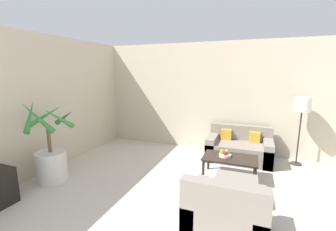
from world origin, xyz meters
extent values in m
cube|color=beige|center=(0.00, 6.72, 1.35)|extent=(8.50, 0.06, 2.70)
cylinder|color=beige|center=(-3.00, 3.92, 0.28)|extent=(0.53, 0.53, 0.56)
cylinder|color=brown|center=(-3.00, 3.92, 0.78)|extent=(0.06, 0.06, 0.44)
cone|color=#38843D|center=(-2.72, 3.92, 1.20)|extent=(0.10, 0.62, 0.48)
cone|color=#38843D|center=(-2.91, 4.22, 1.15)|extent=(0.67, 0.30, 0.39)
cone|color=#38843D|center=(-3.25, 4.10, 1.17)|extent=(0.46, 0.58, 0.43)
cone|color=#38843D|center=(-3.21, 3.77, 1.23)|extent=(0.42, 0.53, 0.54)
cone|color=#38843D|center=(-2.93, 3.68, 1.24)|extent=(0.57, 0.27, 0.55)
cube|color=gray|center=(0.13, 6.18, 0.20)|extent=(1.40, 0.82, 0.40)
cube|color=gray|center=(0.13, 6.51, 0.57)|extent=(1.40, 0.16, 0.35)
cube|color=gray|center=(-0.47, 6.18, 0.26)|extent=(0.20, 0.82, 0.52)
cube|color=gray|center=(0.73, 6.18, 0.26)|extent=(0.20, 0.82, 0.52)
cube|color=gold|center=(-0.19, 6.39, 0.52)|extent=(0.24, 0.12, 0.24)
cube|color=gold|center=(0.44, 6.39, 0.52)|extent=(0.24, 0.12, 0.24)
cylinder|color=#2D2823|center=(1.32, 6.39, 0.01)|extent=(0.24, 0.24, 0.03)
cylinder|color=#2D2823|center=(1.32, 6.39, 0.60)|extent=(0.03, 0.03, 1.15)
cylinder|color=silver|center=(1.32, 6.39, 1.32)|extent=(0.33, 0.33, 0.30)
cylinder|color=black|center=(-0.42, 4.96, 0.19)|extent=(0.05, 0.05, 0.38)
cylinder|color=black|center=(0.48, 4.96, 0.19)|extent=(0.05, 0.05, 0.38)
cylinder|color=black|center=(-0.42, 5.46, 0.19)|extent=(0.05, 0.05, 0.38)
cylinder|color=black|center=(0.48, 5.46, 0.19)|extent=(0.05, 0.05, 0.38)
cube|color=black|center=(0.03, 5.21, 0.40)|extent=(0.99, 0.59, 0.03)
cylinder|color=beige|center=(-0.06, 5.22, 0.43)|extent=(0.23, 0.23, 0.05)
sphere|color=red|center=(-0.06, 5.17, 0.50)|extent=(0.08, 0.08, 0.08)
sphere|color=olive|center=(-0.04, 5.25, 0.50)|extent=(0.08, 0.08, 0.08)
sphere|color=orange|center=(-0.12, 5.23, 0.50)|extent=(0.08, 0.08, 0.08)
cube|color=gray|center=(0.15, 3.61, 0.22)|extent=(0.91, 0.88, 0.43)
cube|color=gray|center=(0.15, 3.25, 0.65)|extent=(0.91, 0.16, 0.43)
cube|color=gray|center=(-0.22, 3.61, 0.27)|extent=(0.16, 0.88, 0.53)
cube|color=gray|center=(0.52, 3.61, 0.27)|extent=(0.16, 0.88, 0.53)
cube|color=gray|center=(0.20, 4.47, 0.18)|extent=(0.64, 0.48, 0.36)
camera|label=1|loc=(0.37, 1.09, 1.98)|focal=24.00mm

